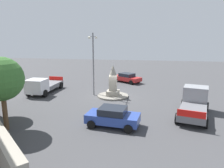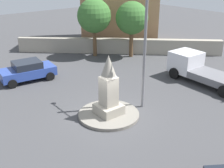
% 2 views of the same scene
% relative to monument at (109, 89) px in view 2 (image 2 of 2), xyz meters
% --- Properties ---
extents(ground_plane, '(80.00, 80.00, 0.00)m').
position_rel_monument_xyz_m(ground_plane, '(0.00, 0.00, -1.68)').
color(ground_plane, '#424244').
extents(traffic_island, '(3.48, 3.48, 0.18)m').
position_rel_monument_xyz_m(traffic_island, '(0.00, 0.00, -1.59)').
color(traffic_island, gray).
rests_on(traffic_island, ground).
extents(monument, '(1.34, 1.34, 3.45)m').
position_rel_monument_xyz_m(monument, '(0.00, 0.00, 0.00)').
color(monument, '#9E9687').
rests_on(monument, traffic_island).
extents(streetlamp, '(3.13, 0.28, 7.08)m').
position_rel_monument_xyz_m(streetlamp, '(-0.36, -2.31, 2.64)').
color(streetlamp, slate).
rests_on(streetlamp, ground).
extents(car_blue_passing, '(2.40, 4.13, 1.48)m').
position_rel_monument_xyz_m(car_blue_passing, '(8.08, 1.37, -0.90)').
color(car_blue_passing, '#2D479E').
rests_on(car_blue_passing, ground).
extents(truck_white_far_side, '(5.93, 2.42, 1.96)m').
position_rel_monument_xyz_m(truck_white_far_side, '(0.09, -8.48, -0.73)').
color(truck_white_far_side, silver).
rests_on(truck_white_far_side, ground).
extents(stone_boundary_wall, '(13.77, 15.06, 1.45)m').
position_rel_monument_xyz_m(stone_boundary_wall, '(9.30, -8.44, -0.95)').
color(stone_boundary_wall, '#9E9687').
rests_on(stone_boundary_wall, ground).
extents(tree_near_wall, '(2.95, 2.95, 5.09)m').
position_rel_monument_xyz_m(tree_near_wall, '(7.74, -8.67, 1.91)').
color(tree_near_wall, brown).
rests_on(tree_near_wall, ground).
extents(tree_mid_cluster, '(3.08, 3.08, 5.31)m').
position_rel_monument_xyz_m(tree_mid_cluster, '(10.04, -6.14, 2.07)').
color(tree_mid_cluster, brown).
rests_on(tree_mid_cluster, ground).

